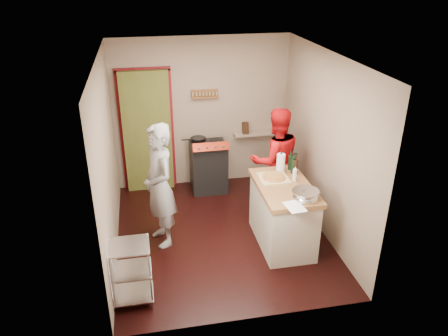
{
  "coord_description": "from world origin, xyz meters",
  "views": [
    {
      "loc": [
        -0.98,
        -5.36,
        3.65
      ],
      "look_at": [
        0.05,
        0.0,
        1.07
      ],
      "focal_mm": 35.0,
      "sensor_mm": 36.0,
      "label": 1
    }
  ],
  "objects_px": {
    "island": "(283,213)",
    "wire_shelving": "(130,271)",
    "person_stripe": "(160,186)",
    "person_red": "(275,160)",
    "stove": "(208,166)"
  },
  "relations": [
    {
      "from": "person_stripe",
      "to": "person_red",
      "type": "xyz_separation_m",
      "value": [
        1.83,
        0.6,
        -0.04
      ]
    },
    {
      "from": "island",
      "to": "wire_shelving",
      "type": "bearing_deg",
      "value": -158.54
    },
    {
      "from": "stove",
      "to": "wire_shelving",
      "type": "bearing_deg",
      "value": -116.85
    },
    {
      "from": "island",
      "to": "stove",
      "type": "bearing_deg",
      "value": 113.1
    },
    {
      "from": "island",
      "to": "person_stripe",
      "type": "bearing_deg",
      "value": 168.01
    },
    {
      "from": "island",
      "to": "person_red",
      "type": "bearing_deg",
      "value": 80.35
    },
    {
      "from": "person_stripe",
      "to": "island",
      "type": "bearing_deg",
      "value": 60.31
    },
    {
      "from": "wire_shelving",
      "to": "person_red",
      "type": "relative_size",
      "value": 0.47
    },
    {
      "from": "island",
      "to": "person_red",
      "type": "height_order",
      "value": "person_red"
    },
    {
      "from": "island",
      "to": "person_red",
      "type": "xyz_separation_m",
      "value": [
        0.16,
        0.95,
        0.37
      ]
    },
    {
      "from": "wire_shelving",
      "to": "island",
      "type": "xyz_separation_m",
      "value": [
        2.1,
        0.82,
        0.05
      ]
    },
    {
      "from": "stove",
      "to": "wire_shelving",
      "type": "height_order",
      "value": "stove"
    },
    {
      "from": "stove",
      "to": "person_red",
      "type": "distance_m",
      "value": 1.32
    },
    {
      "from": "wire_shelving",
      "to": "person_red",
      "type": "distance_m",
      "value": 2.9
    },
    {
      "from": "person_stripe",
      "to": "person_red",
      "type": "relative_size",
      "value": 1.04
    }
  ]
}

